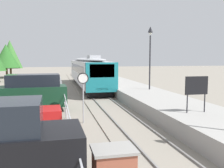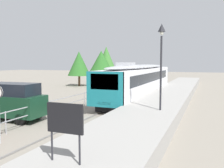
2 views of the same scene
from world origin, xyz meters
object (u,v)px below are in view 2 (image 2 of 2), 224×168
(commuter_train, at_px, (140,79))
(parked_van_dark_green, at_px, (10,101))
(platform_notice_board, at_px, (65,120))
(platform_lamp_mid_platform, at_px, (161,50))

(commuter_train, distance_m, parked_van_dark_green, 13.87)
(platform_notice_board, height_order, parked_van_dark_green, platform_notice_board)
(commuter_train, relative_size, parked_van_dark_green, 3.86)
(platform_lamp_mid_platform, bearing_deg, commuter_train, 112.11)
(parked_van_dark_green, bearing_deg, commuter_train, 66.49)
(platform_lamp_mid_platform, height_order, platform_notice_board, platform_lamp_mid_platform)
(commuter_train, height_order, platform_lamp_mid_platform, platform_lamp_mid_platform)
(platform_lamp_mid_platform, xyz_separation_m, parked_van_dark_green, (-9.59, -2.68, -3.33))
(platform_lamp_mid_platform, relative_size, platform_notice_board, 2.97)
(platform_notice_board, bearing_deg, parked_van_dark_green, 142.61)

